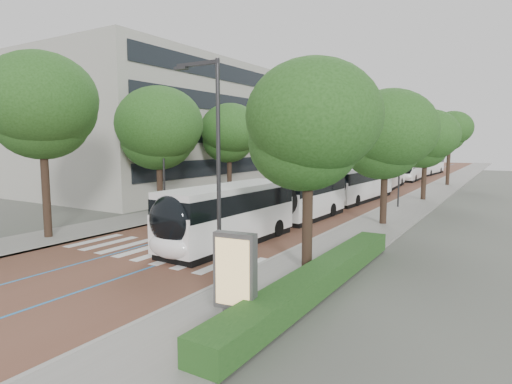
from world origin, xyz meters
TOP-DOWN VIEW (x-y plane):
  - ground at (0.00, 0.00)m, footprint 160.00×160.00m
  - road at (0.00, 40.00)m, footprint 11.00×140.00m
  - sidewalk_left at (-7.50, 40.00)m, footprint 4.00×140.00m
  - sidewalk_right at (7.50, 40.00)m, footprint 4.00×140.00m
  - kerb_left at (-5.60, 40.00)m, footprint 0.20×140.00m
  - kerb_right at (5.60, 40.00)m, footprint 0.20×140.00m
  - zebra_crossing at (0.20, 1.00)m, footprint 10.55×3.60m
  - lane_line_left at (-1.60, 40.00)m, footprint 0.12×126.00m
  - lane_line_right at (1.60, 40.00)m, footprint 0.12×126.00m
  - office_building at (-19.47, 28.00)m, footprint 18.11×40.00m
  - hedge at (9.10, 0.00)m, footprint 1.20×14.00m
  - streetlight_near at (6.62, -3.00)m, footprint 1.82×0.20m
  - streetlight_far at (6.62, 22.00)m, footprint 1.82×0.20m
  - lamp_post_left at (-6.10, 8.00)m, footprint 0.14×0.14m
  - trees_left at (-7.50, 25.65)m, footprint 6.35×61.21m
  - trees_right at (7.70, 19.70)m, footprint 6.04×47.18m
  - lead_bus at (2.26, 8.09)m, footprint 2.99×18.46m
  - bus_queued_0 at (2.52, 24.47)m, footprint 3.08×12.50m
  - bus_queued_1 at (1.88, 36.58)m, footprint 3.27×12.53m
  - bus_queued_2 at (1.98, 50.36)m, footprint 2.77×12.45m
  - bus_queued_3 at (2.17, 62.77)m, footprint 3.22×12.52m
  - ad_panel at (8.12, -4.01)m, footprint 1.34×0.57m

SIDE VIEW (x-z plane):
  - ground at x=0.00m, z-range 0.00..0.00m
  - road at x=0.00m, z-range 0.00..0.02m
  - lane_line_left at x=-1.60m, z-range 0.02..0.03m
  - lane_line_right at x=1.60m, z-range 0.02..0.03m
  - zebra_crossing at x=0.20m, z-range 0.02..0.03m
  - sidewalk_left at x=-7.50m, z-range 0.00..0.12m
  - sidewalk_right at x=7.50m, z-range 0.00..0.12m
  - kerb_left at x=-5.60m, z-range -0.01..0.13m
  - kerb_right at x=5.60m, z-range -0.01..0.13m
  - hedge at x=9.10m, z-range 0.12..0.92m
  - ad_panel at x=8.12m, z-range 0.19..2.91m
  - bus_queued_0 at x=2.52m, z-range 0.02..3.22m
  - bus_queued_1 at x=1.88m, z-range 0.02..3.22m
  - bus_queued_2 at x=1.98m, z-range 0.02..3.22m
  - bus_queued_3 at x=2.17m, z-range 0.02..3.22m
  - lead_bus at x=2.26m, z-range 0.03..3.23m
  - lamp_post_left at x=-6.10m, z-range 0.12..8.12m
  - streetlight_near at x=6.62m, z-range 0.82..8.82m
  - streetlight_far at x=6.62m, z-range 0.82..8.82m
  - trees_right at x=7.70m, z-range 1.51..10.18m
  - trees_left at x=-7.50m, z-range 1.69..11.71m
  - office_building at x=-19.47m, z-range 0.00..14.00m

